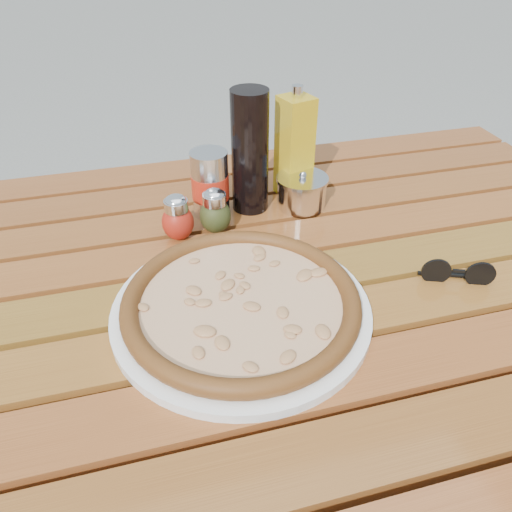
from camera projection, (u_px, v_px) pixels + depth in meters
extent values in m
cube|color=#371F0C|center=(437.00, 269.00, 1.44)|extent=(0.06, 0.06, 0.70)
cube|color=#371E0C|center=(259.00, 304.00, 0.79)|extent=(1.36, 0.86, 0.04)
cube|color=#552B0F|center=(334.00, 462.00, 0.53)|extent=(1.40, 0.09, 0.03)
cube|color=#5D2A10|center=(303.00, 389.00, 0.61)|extent=(1.40, 0.09, 0.03)
cube|color=#5D3210|center=(279.00, 332.00, 0.69)|extent=(1.40, 0.09, 0.03)
cube|color=#57340F|center=(259.00, 287.00, 0.77)|extent=(1.40, 0.09, 0.03)
cube|color=#5C2B10|center=(244.00, 250.00, 0.85)|extent=(1.40, 0.09, 0.03)
cube|color=#57290F|center=(231.00, 220.00, 0.93)|extent=(1.40, 0.09, 0.03)
cube|color=#52270E|center=(220.00, 194.00, 1.01)|extent=(1.40, 0.09, 0.03)
cube|color=#54270E|center=(210.00, 172.00, 1.09)|extent=(1.40, 0.09, 0.03)
cylinder|color=white|center=(241.00, 310.00, 0.70)|extent=(0.44, 0.44, 0.01)
cylinder|color=beige|center=(241.00, 303.00, 0.69)|extent=(0.33, 0.33, 0.01)
torus|color=black|center=(241.00, 301.00, 0.69)|extent=(0.36, 0.36, 0.03)
ellipsoid|color=#B62514|center=(178.00, 222.00, 0.84)|extent=(0.06, 0.06, 0.06)
cylinder|color=silver|center=(176.00, 205.00, 0.82)|extent=(0.04, 0.04, 0.02)
ellipsoid|color=silver|center=(176.00, 201.00, 0.81)|extent=(0.04, 0.04, 0.02)
ellipsoid|color=#3C421A|center=(215.00, 216.00, 0.85)|extent=(0.07, 0.07, 0.06)
cylinder|color=silver|center=(214.00, 199.00, 0.83)|extent=(0.05, 0.05, 0.02)
ellipsoid|color=white|center=(214.00, 194.00, 0.83)|extent=(0.04, 0.04, 0.02)
cylinder|color=black|center=(250.00, 152.00, 0.87)|extent=(0.08, 0.08, 0.22)
cylinder|color=silver|center=(210.00, 184.00, 0.89)|extent=(0.08, 0.08, 0.12)
cylinder|color=red|center=(210.00, 186.00, 0.89)|extent=(0.09, 0.09, 0.04)
cube|color=#BA9513|center=(294.00, 148.00, 0.93)|extent=(0.07, 0.07, 0.19)
cylinder|color=silver|center=(297.00, 91.00, 0.86)|extent=(0.02, 0.02, 0.02)
cylinder|color=silver|center=(302.00, 193.00, 0.93)|extent=(0.10, 0.10, 0.05)
cylinder|color=silver|center=(302.00, 179.00, 0.91)|extent=(0.11, 0.11, 0.01)
sphere|color=silver|center=(303.00, 175.00, 0.90)|extent=(0.02, 0.02, 0.01)
cylinder|color=black|center=(436.00, 271.00, 0.75)|extent=(0.04, 0.02, 0.04)
cylinder|color=black|center=(480.00, 275.00, 0.74)|extent=(0.04, 0.02, 0.04)
cube|color=black|center=(459.00, 271.00, 0.74)|extent=(0.02, 0.01, 0.00)
cube|color=black|center=(448.00, 275.00, 0.76)|extent=(0.09, 0.04, 0.00)
cube|color=black|center=(460.00, 273.00, 0.77)|extent=(0.09, 0.04, 0.00)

